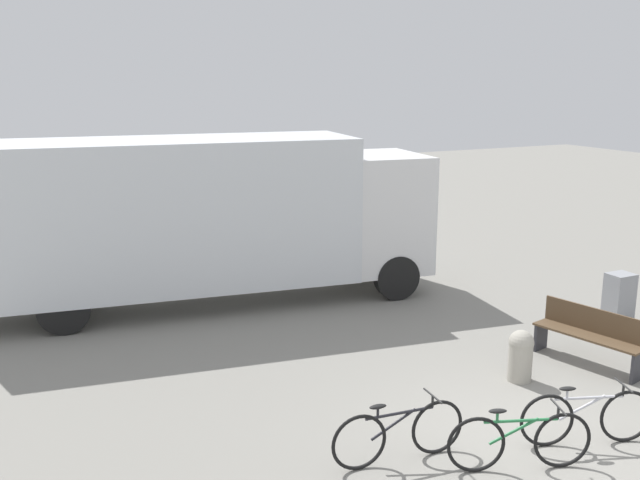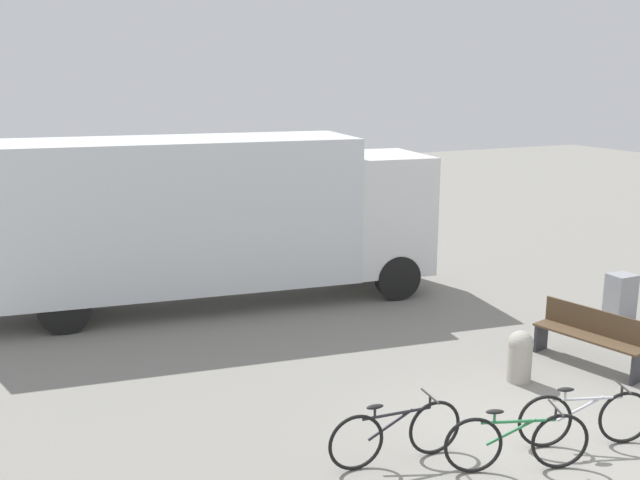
# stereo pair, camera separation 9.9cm
# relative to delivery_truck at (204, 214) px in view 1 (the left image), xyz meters

# --- Properties ---
(ground_plane) EXTENTS (60.00, 60.00, 0.00)m
(ground_plane) POSITION_rel_delivery_truck_xyz_m (2.03, -7.43, -1.87)
(ground_plane) COLOR gray
(delivery_truck) EXTENTS (9.37, 3.39, 3.38)m
(delivery_truck) POSITION_rel_delivery_truck_xyz_m (0.00, 0.00, 0.00)
(delivery_truck) COLOR silver
(delivery_truck) RESTS_ON ground
(park_bench) EXTENTS (0.81, 1.85, 0.92)m
(park_bench) POSITION_rel_delivery_truck_xyz_m (4.64, -5.77, -1.35)
(park_bench) COLOR brown
(park_bench) RESTS_ON ground
(bicycle_near) EXTENTS (1.76, 0.44, 0.80)m
(bicycle_near) POSITION_rel_delivery_truck_xyz_m (0.26, -6.99, -1.49)
(bicycle_near) COLOR black
(bicycle_near) RESTS_ON ground
(bicycle_middle) EXTENTS (1.67, 0.69, 0.80)m
(bicycle_middle) POSITION_rel_delivery_truck_xyz_m (1.44, -7.77, -1.49)
(bicycle_middle) COLOR black
(bicycle_middle) RESTS_ON ground
(bicycle_far) EXTENTS (1.67, 0.68, 0.80)m
(bicycle_far) POSITION_rel_delivery_truck_xyz_m (2.62, -7.67, -1.49)
(bicycle_far) COLOR black
(bicycle_far) RESTS_ON ground
(bollard_near_bench) EXTENTS (0.38, 0.38, 0.81)m
(bollard_near_bench) POSITION_rel_delivery_truck_xyz_m (3.19, -5.79, -1.43)
(bollard_near_bench) COLOR #9E998C
(bollard_near_bench) RESTS_ON ground
(utility_box) EXTENTS (0.47, 0.40, 0.97)m
(utility_box) POSITION_rel_delivery_truck_xyz_m (6.64, -4.56, -1.38)
(utility_box) COLOR gray
(utility_box) RESTS_ON ground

